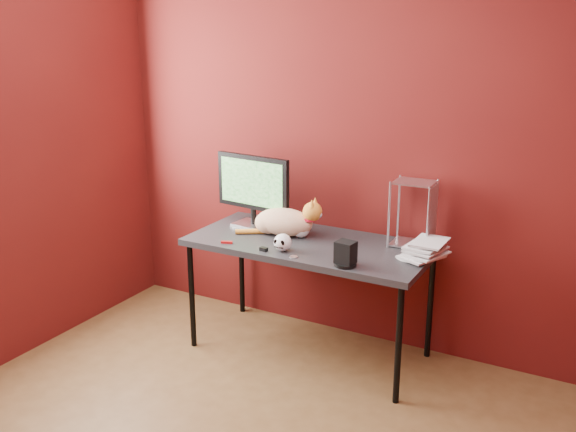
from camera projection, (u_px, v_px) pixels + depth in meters
The scene contains 11 objects.
room at pixel (191, 181), 2.55m from camera, with size 3.52×3.52×2.61m.
desk at pixel (310, 249), 3.99m from camera, with size 1.50×0.70×0.75m.
monitor at pixel (253, 187), 4.20m from camera, with size 0.55×0.20×0.48m.
cat at pixel (285, 222), 4.07m from camera, with size 0.54×0.27×0.26m.
skull_mug at pixel (283, 242), 3.80m from camera, with size 0.11×0.11×0.10m.
speaker at pixel (346, 255), 3.56m from camera, with size 0.13×0.13×0.14m.
book_stack at pixel (418, 152), 3.58m from camera, with size 0.27×0.30×1.21m.
wire_rack at pixel (413, 213), 3.85m from camera, with size 0.25×0.21×0.41m.
pocket_knife at pixel (227, 242), 3.94m from camera, with size 0.07×0.02×0.01m, color #A30C0F.
black_gadget at pixel (264, 249), 3.81m from camera, with size 0.05×0.03×0.02m, color black.
washer at pixel (294, 257), 3.71m from camera, with size 0.05×0.05×0.00m, color silver.
Camera 1 is at (1.52, -2.00, 2.04)m, focal length 40.00 mm.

